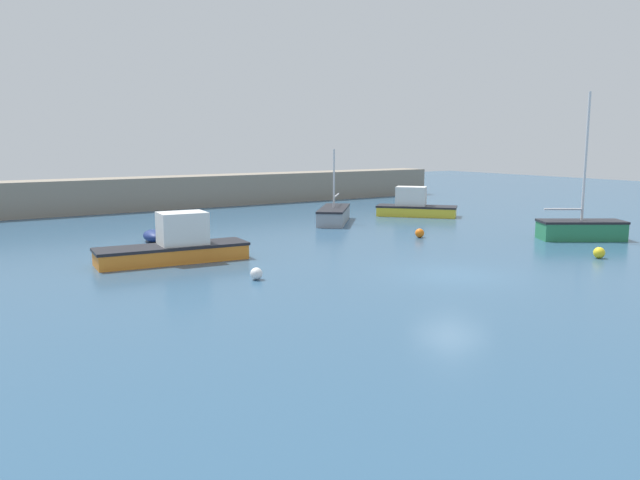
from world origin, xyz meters
TOP-DOWN VIEW (x-y plane):
  - ground_plane at (0.00, 0.00)m, footprint 120.00×120.00m
  - harbor_breakwater at (0.00, 28.93)m, footprint 48.02×2.87m
  - sailboat_twin_hulled at (5.00, 15.07)m, footprint 4.60×4.97m
  - motorboat_with_cabin at (11.48, 14.88)m, footprint 4.87×5.16m
  - fishing_dinghy_green at (-6.77, 13.99)m, footprint 1.29×2.04m
  - sailboat_tall_mast at (11.78, 2.55)m, footprint 4.44×3.67m
  - cabin_cruiser_white at (-7.71, 8.34)m, footprint 6.45×2.41m
  - mooring_buoy_orange at (5.32, 7.60)m, footprint 0.48×0.48m
  - mooring_buoy_white at (-6.52, 3.38)m, footprint 0.45×0.45m
  - mooring_buoy_yellow at (7.84, -1.02)m, footprint 0.49×0.49m

SIDE VIEW (x-z plane):
  - ground_plane at x=0.00m, z-range -0.20..0.00m
  - mooring_buoy_white at x=-6.52m, z-range 0.00..0.45m
  - mooring_buoy_orange at x=5.32m, z-range 0.00..0.48m
  - mooring_buoy_yellow at x=7.84m, z-range 0.00..0.49m
  - fishing_dinghy_green at x=-6.77m, z-range 0.00..0.60m
  - sailboat_twin_hulled at x=5.00m, z-range -1.77..2.75m
  - sailboat_tall_mast at x=11.78m, z-range -3.16..4.29m
  - motorboat_with_cabin at x=11.48m, z-range -0.30..1.68m
  - cabin_cruiser_white at x=-7.71m, z-range -0.34..1.74m
  - harbor_breakwater at x=0.00m, z-range 0.00..2.38m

